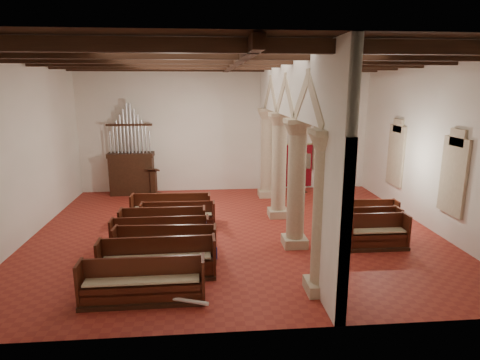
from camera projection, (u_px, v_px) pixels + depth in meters
name	position (u px, v px, depth m)	size (l,w,h in m)	color
floor	(235.00, 231.00, 14.27)	(14.00, 14.00, 0.00)	maroon
ceiling	(235.00, 55.00, 12.90)	(14.00, 14.00, 0.00)	black
wall_back	(226.00, 129.00, 19.41)	(14.00, 0.02, 6.00)	white
wall_front	(258.00, 193.00, 7.76)	(14.00, 0.02, 6.00)	white
wall_left	(20.00, 150.00, 12.99)	(0.02, 12.00, 6.00)	white
wall_right	(432.00, 145.00, 14.18)	(0.02, 12.00, 6.00)	white
ceiling_beams	(235.00, 61.00, 12.94)	(13.80, 11.80, 0.30)	#331C10
arcade	(288.00, 131.00, 13.61)	(0.90, 11.90, 6.00)	#C6B693
window_right_a	(455.00, 176.00, 12.90)	(0.03, 1.00, 2.20)	#35795C
window_right_b	(397.00, 156.00, 16.78)	(0.03, 1.00, 2.20)	#35795C
window_back	(326.00, 145.00, 19.99)	(1.00, 0.03, 2.20)	#35795C
pipe_organ	(132.00, 166.00, 18.91)	(2.10, 0.85, 4.40)	#331C10
lectern	(154.00, 184.00, 18.75)	(0.65, 0.67, 1.38)	#342410
dossal_curtain	(296.00, 166.00, 20.04)	(1.80, 0.07, 2.17)	maroon
processional_banner	(305.00, 177.00, 19.36)	(0.47, 0.60, 2.06)	#331C10
hymnal_box_a	(195.00, 280.00, 10.15)	(0.28, 0.23, 0.28)	#16379A
hymnal_box_b	(210.00, 252.00, 11.72)	(0.37, 0.30, 0.37)	#16339B
hymnal_box_c	(201.00, 227.00, 13.93)	(0.34, 0.28, 0.34)	navy
tube_heater_a	(190.00, 301.00, 9.30)	(0.09, 0.09, 0.92)	white
tube_heater_b	(121.00, 281.00, 10.28)	(0.09, 0.09, 0.92)	white
nave_pew_0	(143.00, 288.00, 9.51)	(2.94, 0.74, 1.06)	#331C10
nave_pew_1	(158.00, 265.00, 10.73)	(3.10, 0.78, 1.09)	#331C10
nave_pew_2	(166.00, 250.00, 11.74)	(3.00, 0.85, 1.06)	#331C10
nave_pew_3	(161.00, 238.00, 12.68)	(3.07, 0.71, 1.00)	#331C10
nave_pew_4	(163.00, 230.00, 13.30)	(2.81, 0.75, 1.11)	#331C10
nave_pew_5	(178.00, 220.00, 14.51)	(2.67, 0.66, 0.96)	#331C10
nave_pew_6	(171.00, 213.00, 15.09)	(2.96, 0.81, 1.10)	#331C10
aisle_pew_0	(377.00, 237.00, 12.72)	(1.92, 0.75, 1.10)	#331C10
aisle_pew_1	(370.00, 229.00, 13.35)	(1.97, 0.77, 1.11)	#331C10
aisle_pew_2	(370.00, 218.00, 14.65)	(2.00, 0.76, 0.99)	#331C10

